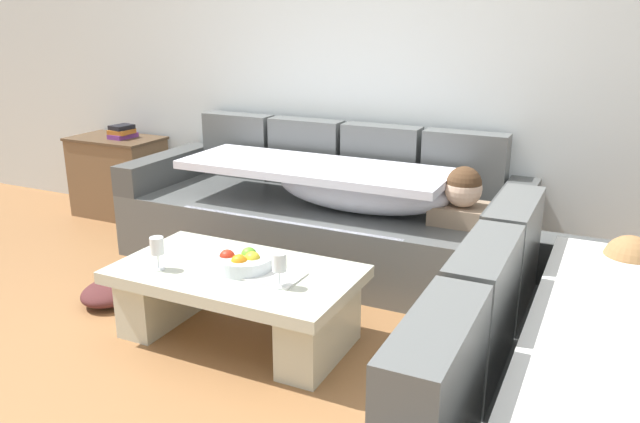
{
  "coord_description": "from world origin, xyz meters",
  "views": [
    {
      "loc": [
        1.56,
        -1.91,
        1.59
      ],
      "look_at": [
        0.13,
        1.06,
        0.55
      ],
      "focal_mm": 35.57,
      "sensor_mm": 36.0,
      "label": 1
    }
  ],
  "objects_px": {
    "fruit_bowl": "(245,262)",
    "wine_glass_near_right": "(279,264)",
    "open_magazine": "(273,276)",
    "couch_near_window": "(587,419)",
    "wine_glass_near_left": "(157,247)",
    "side_cabinet": "(119,176)",
    "book_stack_on_cabinet": "(122,132)",
    "coffee_table": "(237,295)",
    "couch_along_wall": "(327,216)",
    "crumpled_garment": "(113,291)"
  },
  "relations": [
    {
      "from": "couch_near_window",
      "to": "coffee_table",
      "type": "distance_m",
      "value": 1.72
    },
    {
      "from": "wine_glass_near_right",
      "to": "open_magazine",
      "type": "height_order",
      "value": "wine_glass_near_right"
    },
    {
      "from": "fruit_bowl",
      "to": "open_magazine",
      "type": "relative_size",
      "value": 1.0
    },
    {
      "from": "coffee_table",
      "to": "book_stack_on_cabinet",
      "type": "xyz_separation_m",
      "value": [
        -1.91,
        1.34,
        0.45
      ]
    },
    {
      "from": "couch_near_window",
      "to": "crumpled_garment",
      "type": "distance_m",
      "value": 2.6
    },
    {
      "from": "fruit_bowl",
      "to": "wine_glass_near_right",
      "type": "relative_size",
      "value": 1.69
    },
    {
      "from": "couch_along_wall",
      "to": "crumpled_garment",
      "type": "bearing_deg",
      "value": -129.15
    },
    {
      "from": "couch_near_window",
      "to": "wine_glass_near_left",
      "type": "bearing_deg",
      "value": 81.23
    },
    {
      "from": "wine_glass_near_right",
      "to": "book_stack_on_cabinet",
      "type": "height_order",
      "value": "book_stack_on_cabinet"
    },
    {
      "from": "wine_glass_near_left",
      "to": "open_magazine",
      "type": "height_order",
      "value": "wine_glass_near_left"
    },
    {
      "from": "book_stack_on_cabinet",
      "to": "coffee_table",
      "type": "bearing_deg",
      "value": -34.98
    },
    {
      "from": "open_magazine",
      "to": "book_stack_on_cabinet",
      "type": "bearing_deg",
      "value": 148.69
    },
    {
      "from": "side_cabinet",
      "to": "book_stack_on_cabinet",
      "type": "distance_m",
      "value": 0.38
    },
    {
      "from": "wine_glass_near_right",
      "to": "book_stack_on_cabinet",
      "type": "distance_m",
      "value": 2.64
    },
    {
      "from": "side_cabinet",
      "to": "crumpled_garment",
      "type": "distance_m",
      "value": 1.71
    },
    {
      "from": "couch_near_window",
      "to": "fruit_bowl",
      "type": "relative_size",
      "value": 7.32
    },
    {
      "from": "wine_glass_near_right",
      "to": "side_cabinet",
      "type": "relative_size",
      "value": 0.23
    },
    {
      "from": "open_magazine",
      "to": "book_stack_on_cabinet",
      "type": "relative_size",
      "value": 1.31
    },
    {
      "from": "couch_along_wall",
      "to": "book_stack_on_cabinet",
      "type": "relative_size",
      "value": 12.17
    },
    {
      "from": "crumpled_garment",
      "to": "couch_near_window",
      "type": "bearing_deg",
      "value": -11.82
    },
    {
      "from": "couch_near_window",
      "to": "fruit_bowl",
      "type": "xyz_separation_m",
      "value": [
        -1.6,
        0.49,
        0.09
      ]
    },
    {
      "from": "fruit_bowl",
      "to": "wine_glass_near_right",
      "type": "distance_m",
      "value": 0.29
    },
    {
      "from": "wine_glass_near_left",
      "to": "book_stack_on_cabinet",
      "type": "relative_size",
      "value": 0.78
    },
    {
      "from": "couch_near_window",
      "to": "wine_glass_near_right",
      "type": "height_order",
      "value": "couch_near_window"
    },
    {
      "from": "couch_near_window",
      "to": "side_cabinet",
      "type": "distance_m",
      "value": 4.06
    },
    {
      "from": "couch_near_window",
      "to": "couch_along_wall",
      "type": "bearing_deg",
      "value": 46.58
    },
    {
      "from": "wine_glass_near_left",
      "to": "crumpled_garment",
      "type": "xyz_separation_m",
      "value": [
        -0.55,
        0.22,
        -0.44
      ]
    },
    {
      "from": "couch_near_window",
      "to": "wine_glass_near_left",
      "type": "distance_m",
      "value": 2.02
    },
    {
      "from": "fruit_bowl",
      "to": "book_stack_on_cabinet",
      "type": "relative_size",
      "value": 1.31
    },
    {
      "from": "couch_along_wall",
      "to": "crumpled_garment",
      "type": "xyz_separation_m",
      "value": [
        -0.86,
        -1.06,
        -0.27
      ]
    },
    {
      "from": "couch_near_window",
      "to": "wine_glass_near_left",
      "type": "relative_size",
      "value": 12.34
    },
    {
      "from": "coffee_table",
      "to": "crumpled_garment",
      "type": "height_order",
      "value": "coffee_table"
    },
    {
      "from": "coffee_table",
      "to": "fruit_bowl",
      "type": "distance_m",
      "value": 0.19
    },
    {
      "from": "couch_along_wall",
      "to": "open_magazine",
      "type": "height_order",
      "value": "couch_along_wall"
    },
    {
      "from": "open_magazine",
      "to": "couch_near_window",
      "type": "bearing_deg",
      "value": -17.01
    },
    {
      "from": "wine_glass_near_right",
      "to": "book_stack_on_cabinet",
      "type": "xyz_separation_m",
      "value": [
        -2.21,
        1.43,
        0.19
      ]
    },
    {
      "from": "fruit_bowl",
      "to": "side_cabinet",
      "type": "height_order",
      "value": "side_cabinet"
    },
    {
      "from": "couch_along_wall",
      "to": "coffee_table",
      "type": "bearing_deg",
      "value": -88.64
    },
    {
      "from": "wine_glass_near_left",
      "to": "couch_near_window",
      "type": "bearing_deg",
      "value": -8.77
    },
    {
      "from": "wine_glass_near_right",
      "to": "open_magazine",
      "type": "distance_m",
      "value": 0.17
    },
    {
      "from": "couch_along_wall",
      "to": "fruit_bowl",
      "type": "bearing_deg",
      "value": -86.32
    },
    {
      "from": "coffee_table",
      "to": "book_stack_on_cabinet",
      "type": "distance_m",
      "value": 2.38
    },
    {
      "from": "couch_near_window",
      "to": "coffee_table",
      "type": "xyz_separation_m",
      "value": [
        -1.65,
        0.48,
        -0.1
      ]
    },
    {
      "from": "couch_along_wall",
      "to": "side_cabinet",
      "type": "xyz_separation_m",
      "value": [
        -1.96,
        0.22,
        -0.01
      ]
    },
    {
      "from": "wine_glass_near_right",
      "to": "coffee_table",
      "type": "bearing_deg",
      "value": 162.53
    },
    {
      "from": "open_magazine",
      "to": "book_stack_on_cabinet",
      "type": "xyz_separation_m",
      "value": [
        -2.13,
        1.35,
        0.3
      ]
    },
    {
      "from": "book_stack_on_cabinet",
      "to": "couch_near_window",
      "type": "bearing_deg",
      "value": -26.98
    },
    {
      "from": "coffee_table",
      "to": "crumpled_garment",
      "type": "bearing_deg",
      "value": 176.46
    },
    {
      "from": "book_stack_on_cabinet",
      "to": "side_cabinet",
      "type": "bearing_deg",
      "value": -176.49
    },
    {
      "from": "couch_along_wall",
      "to": "book_stack_on_cabinet",
      "type": "distance_m",
      "value": 1.93
    }
  ]
}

